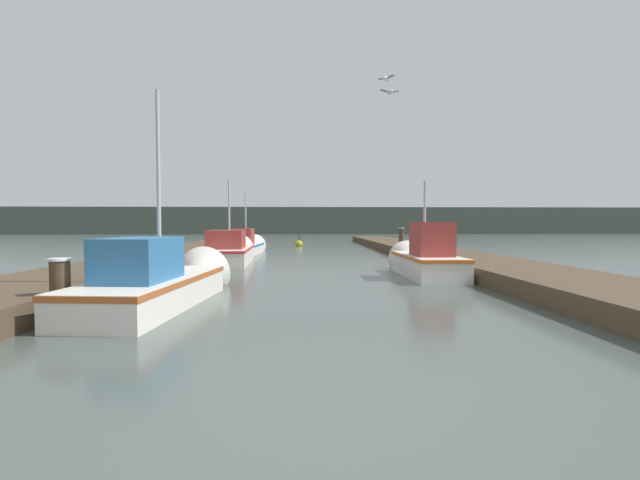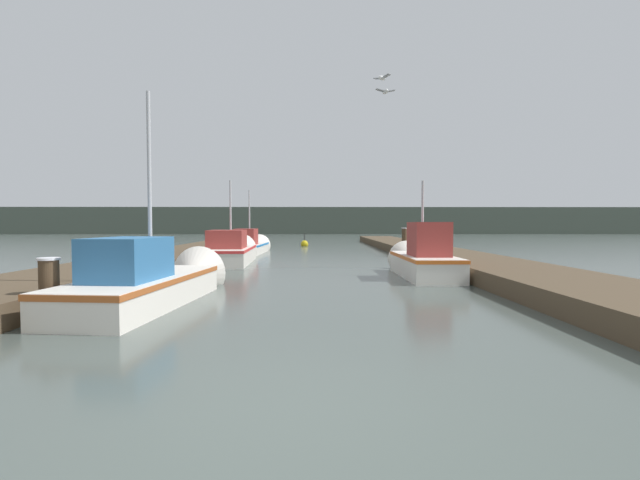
# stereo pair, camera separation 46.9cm
# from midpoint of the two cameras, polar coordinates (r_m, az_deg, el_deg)

# --- Properties ---
(ground_plane) EXTENTS (200.00, 200.00, 0.00)m
(ground_plane) POSITION_cam_midpoint_polar(r_m,az_deg,el_deg) (3.96, -2.50, -22.43)
(ground_plane) COLOR #47514C
(dock_left) EXTENTS (2.84, 40.00, 0.44)m
(dock_left) POSITION_cam_midpoint_polar(r_m,az_deg,el_deg) (20.50, -18.94, -1.85)
(dock_left) COLOR #4C3D2B
(dock_left) RESTS_ON ground_plane
(dock_right) EXTENTS (2.84, 40.00, 0.44)m
(dock_right) POSITION_cam_midpoint_polar(r_m,az_deg,el_deg) (20.49, 14.23, -1.80)
(dock_right) COLOR #4C3D2B
(dock_right) RESTS_ON ground_plane
(distant_shore_ridge) EXTENTS (120.00, 16.00, 4.04)m
(distant_shore_ridge) POSITION_cam_midpoint_polar(r_m,az_deg,el_deg) (71.39, -2.33, 2.57)
(distant_shore_ridge) COLOR #424C42
(distant_shore_ridge) RESTS_ON ground_plane
(fishing_boat_0) EXTENTS (2.00, 5.42, 4.76)m
(fishing_boat_0) POSITION_cam_midpoint_polar(r_m,az_deg,el_deg) (9.61, -21.43, -5.11)
(fishing_boat_0) COLOR silver
(fishing_boat_0) RESTS_ON ground_plane
(fishing_boat_1) EXTENTS (1.44, 4.59, 3.30)m
(fishing_boat_1) POSITION_cam_midpoint_polar(r_m,az_deg,el_deg) (13.87, 12.72, -2.43)
(fishing_boat_1) COLOR silver
(fishing_boat_1) RESTS_ON ground_plane
(fishing_boat_2) EXTENTS (1.93, 5.56, 3.92)m
(fishing_boat_2) POSITION_cam_midpoint_polar(r_m,az_deg,el_deg) (18.45, -12.61, -1.46)
(fishing_boat_2) COLOR silver
(fishing_boat_2) RESTS_ON ground_plane
(fishing_boat_3) EXTENTS (1.68, 5.90, 3.87)m
(fishing_boat_3) POSITION_cam_midpoint_polar(r_m,az_deg,el_deg) (23.95, -10.26, -0.79)
(fishing_boat_3) COLOR silver
(fishing_boat_3) RESTS_ON ground_plane
(mooring_piling_0) EXTENTS (0.31, 0.31, 1.01)m
(mooring_piling_0) POSITION_cam_midpoint_polar(r_m,az_deg,el_deg) (29.02, -11.24, -0.02)
(mooring_piling_0) COLOR #473523
(mooring_piling_0) RESTS_ON ground_plane
(mooring_piling_1) EXTENTS (0.36, 0.36, 1.06)m
(mooring_piling_1) POSITION_cam_midpoint_polar(r_m,az_deg,el_deg) (8.56, -32.69, -5.57)
(mooring_piling_1) COLOR #473523
(mooring_piling_1) RESTS_ON ground_plane
(mooring_piling_2) EXTENTS (0.27, 0.27, 0.95)m
(mooring_piling_2) POSITION_cam_midpoint_polar(r_m,az_deg,el_deg) (22.86, -13.33, -0.73)
(mooring_piling_2) COLOR #473523
(mooring_piling_2) RESTS_ON ground_plane
(mooring_piling_3) EXTENTS (0.28, 0.28, 1.42)m
(mooring_piling_3) POSITION_cam_midpoint_polar(r_m,az_deg,el_deg) (21.59, 10.16, -0.24)
(mooring_piling_3) COLOR #473523
(mooring_piling_3) RESTS_ON ground_plane
(channel_buoy) EXTENTS (0.53, 0.53, 1.03)m
(channel_buoy) POSITION_cam_midpoint_polar(r_m,az_deg,el_deg) (30.65, -3.27, -0.53)
(channel_buoy) COLOR gold
(channel_buoy) RESTS_ON ground_plane
(seagull_lead) EXTENTS (0.46, 0.48, 0.12)m
(seagull_lead) POSITION_cam_midpoint_polar(r_m,az_deg,el_deg) (12.98, 7.72, 20.56)
(seagull_lead) COLOR white
(seagull_1) EXTENTS (0.56, 0.30, 0.12)m
(seagull_1) POSITION_cam_midpoint_polar(r_m,az_deg,el_deg) (12.73, 8.17, 18.96)
(seagull_1) COLOR white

